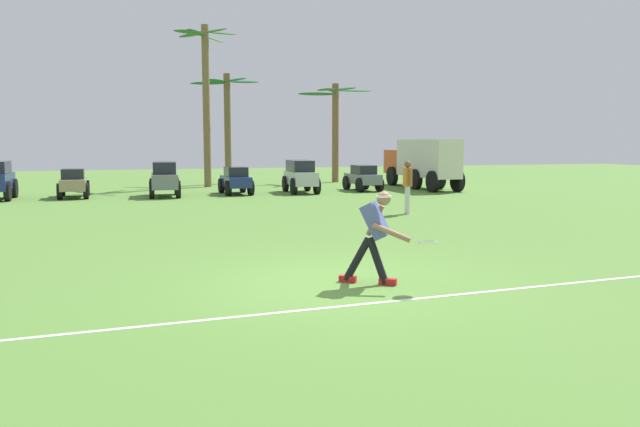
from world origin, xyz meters
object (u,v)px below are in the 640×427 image
(box_truck, at_px, (422,161))
(parked_car_slot_e, at_px, (236,180))
(parked_car_slot_f, at_px, (300,175))
(palm_tree_left_of_centre, at_px, (227,119))
(frisbee_thrower, at_px, (375,232))
(parked_car_slot_g, at_px, (363,178))
(teammate_near_sideline, at_px, (408,182))
(parked_car_slot_d, at_px, (164,178))
(palm_tree_far_left, at_px, (206,93))
(frisbee_in_flight, at_px, (427,242))
(palm_tree_right_of_centre, at_px, (335,123))
(parked_car_slot_c, at_px, (74,183))

(box_truck, bearing_deg, parked_car_slot_e, -175.42)
(parked_car_slot_f, relative_size, palm_tree_left_of_centre, 0.45)
(parked_car_slot_f, bearing_deg, frisbee_thrower, -101.42)
(frisbee_thrower, xyz_separation_m, parked_car_slot_e, (0.63, 16.50, -0.23))
(frisbee_thrower, height_order, palm_tree_left_of_centre, palm_tree_left_of_centre)
(parked_car_slot_g, bearing_deg, box_truck, 9.59)
(teammate_near_sideline, bearing_deg, box_truck, 61.47)
(parked_car_slot_d, xyz_separation_m, palm_tree_far_left, (2.22, 4.65, 3.61))
(parked_car_slot_f, bearing_deg, frisbee_in_flight, -99.24)
(frisbee_thrower, relative_size, teammate_near_sideline, 0.90)
(box_truck, relative_size, palm_tree_far_left, 0.80)
(palm_tree_far_left, bearing_deg, palm_tree_right_of_centre, 12.18)
(parked_car_slot_c, height_order, palm_tree_right_of_centre, palm_tree_right_of_centre)
(parked_car_slot_d, height_order, box_truck, box_truck)
(frisbee_thrower, bearing_deg, palm_tree_right_of_centre, 73.06)
(palm_tree_right_of_centre, bearing_deg, palm_tree_left_of_centre, 174.66)
(parked_car_slot_c, relative_size, parked_car_slot_e, 1.00)
(frisbee_in_flight, xyz_separation_m, palm_tree_right_of_centre, (6.27, 23.00, 2.34))
(parked_car_slot_f, relative_size, box_truck, 0.41)
(frisbee_thrower, height_order, teammate_near_sideline, teammate_near_sideline)
(parked_car_slot_c, height_order, palm_tree_far_left, palm_tree_far_left)
(parked_car_slot_c, height_order, palm_tree_left_of_centre, palm_tree_left_of_centre)
(teammate_near_sideline, xyz_separation_m, parked_car_slot_g, (1.87, 8.54, -0.38))
(parked_car_slot_d, relative_size, parked_car_slot_f, 1.00)
(frisbee_in_flight, xyz_separation_m, parked_car_slot_c, (-6.05, 17.34, -0.14))
(teammate_near_sideline, height_order, parked_car_slot_d, teammate_near_sideline)
(parked_car_slot_g, distance_m, box_truck, 3.17)
(palm_tree_left_of_centre, bearing_deg, frisbee_thrower, -93.24)
(parked_car_slot_e, distance_m, parked_car_slot_g, 5.56)
(parked_car_slot_f, relative_size, parked_car_slot_g, 1.09)
(frisbee_in_flight, distance_m, palm_tree_right_of_centre, 23.96)
(parked_car_slot_g, height_order, box_truck, box_truck)
(box_truck, bearing_deg, parked_car_slot_g, -170.41)
(frisbee_thrower, bearing_deg, frisbee_in_flight, -49.21)
(frisbee_in_flight, height_order, box_truck, box_truck)
(palm_tree_far_left, bearing_deg, box_truck, -22.04)
(parked_car_slot_c, bearing_deg, parked_car_slot_g, -0.20)
(teammate_near_sideline, relative_size, parked_car_slot_f, 0.64)
(teammate_near_sideline, distance_m, parked_car_slot_g, 8.75)
(parked_car_slot_d, bearing_deg, frisbee_thrower, -82.37)
(teammate_near_sideline, xyz_separation_m, palm_tree_far_left, (-4.27, 12.78, 3.39))
(parked_car_slot_d, xyz_separation_m, palm_tree_right_of_centre, (8.99, 6.11, 2.33))
(teammate_near_sideline, relative_size, palm_tree_left_of_centre, 0.29)
(frisbee_thrower, height_order, parked_car_slot_d, frisbee_thrower)
(frisbee_thrower, bearing_deg, parked_car_slot_e, 87.83)
(frisbee_in_flight, distance_m, box_truck, 19.83)
(parked_car_slot_e, bearing_deg, parked_car_slot_g, 1.79)
(frisbee_thrower, height_order, parked_car_slot_e, frisbee_thrower)
(teammate_near_sideline, distance_m, palm_tree_left_of_centre, 15.24)
(box_truck, distance_m, palm_tree_left_of_centre, 9.97)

